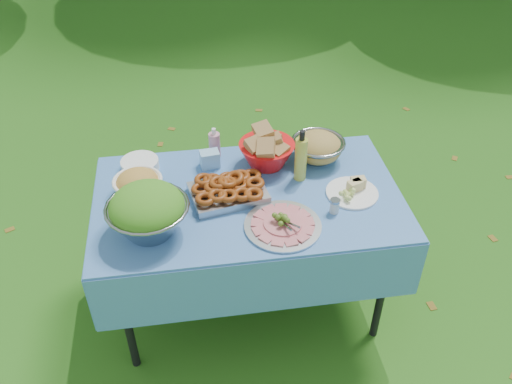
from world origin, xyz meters
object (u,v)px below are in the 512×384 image
salad_bowl (148,211)px  charcuterie_platter (283,220)px  oil_bottle (301,155)px  picnic_table (249,252)px  plate_stack (140,165)px  bread_bowl (267,149)px  pasta_bowl_steel (318,147)px

salad_bowl → charcuterie_platter: bearing=-5.4°
oil_bottle → salad_bowl: bearing=-158.5°
picnic_table → plate_stack: 0.72m
salad_bowl → bread_bowl: (0.59, 0.43, -0.02)m
plate_stack → oil_bottle: oil_bottle is taller
salad_bowl → oil_bottle: size_ratio=1.30×
picnic_table → oil_bottle: bearing=20.5°
plate_stack → bread_bowl: (0.64, -0.05, 0.07)m
charcuterie_platter → bread_bowl: bearing=89.2°
pasta_bowl_steel → charcuterie_platter: (-0.28, -0.50, -0.03)m
salad_bowl → oil_bottle: bearing=21.5°
salad_bowl → oil_bottle: oil_bottle is taller
salad_bowl → bread_bowl: 0.73m
salad_bowl → oil_bottle: 0.79m
pasta_bowl_steel → plate_stack: bearing=177.5°
picnic_table → plate_stack: (-0.51, 0.29, 0.41)m
picnic_table → salad_bowl: salad_bowl is taller
charcuterie_platter → oil_bottle: size_ratio=1.27×
plate_stack → oil_bottle: 0.81m
picnic_table → plate_stack: size_ratio=7.70×
picnic_table → oil_bottle: size_ratio=5.35×
picnic_table → pasta_bowl_steel: (0.40, 0.25, 0.45)m
bread_bowl → picnic_table: bearing=-118.1°
bread_bowl → oil_bottle: oil_bottle is taller
bread_bowl → oil_bottle: bearing=-44.4°
bread_bowl → oil_bottle: 0.20m
bread_bowl → pasta_bowl_steel: (0.27, 0.01, -0.02)m
pasta_bowl_steel → charcuterie_platter: size_ratio=0.79×
picnic_table → salad_bowl: size_ratio=4.10×
picnic_table → salad_bowl: bearing=-157.9°
plate_stack → oil_bottle: (0.78, -0.19, 0.11)m
pasta_bowl_steel → oil_bottle: size_ratio=1.00×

